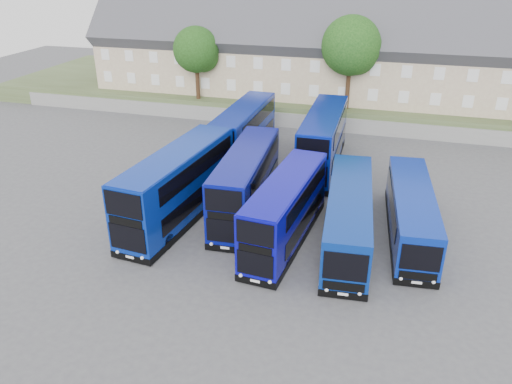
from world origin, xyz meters
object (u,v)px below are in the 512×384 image
Objects in this scene: dd_front_left at (178,187)px; tree_west at (198,51)px; tree_mid at (353,48)px; dd_front_mid at (246,184)px; coach_east_a at (348,217)px.

dd_front_left is 1.59× the size of tree_west.
dd_front_mid is at bearing -102.39° from tree_mid.
tree_mid is (-2.67, 22.71, 6.41)m from coach_east_a.
dd_front_mid is 0.90× the size of coach_east_a.
coach_east_a is 29.51m from tree_west.
tree_mid is at bearing 92.04° from coach_east_a.
coach_east_a is (7.23, -1.96, -0.51)m from dd_front_mid.
coach_east_a is 23.74m from tree_mid.
coach_east_a is 1.64× the size of tree_west.
tree_mid is (4.56, 20.74, 5.90)m from dd_front_mid.
tree_west reaches higher than dd_front_mid.
tree_mid is (16.00, 0.50, 1.02)m from tree_west.
tree_west is at bearing 125.38° from coach_east_a.
tree_mid reaches higher than dd_front_left.
tree_mid is at bearing 74.98° from dd_front_left.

